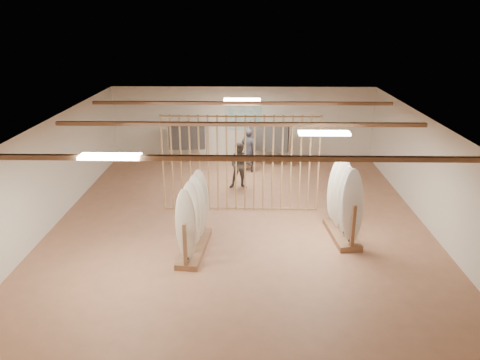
{
  "coord_description": "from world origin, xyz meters",
  "views": [
    {
      "loc": [
        0.23,
        -11.75,
        5.38
      ],
      "look_at": [
        0.0,
        0.0,
        1.2
      ],
      "focal_mm": 35.0,
      "sensor_mm": 36.0,
      "label": 1
    }
  ],
  "objects_px": {
    "rack_right": "(343,212)",
    "shopper_a": "(249,147)",
    "shopper_b": "(241,163)",
    "clothing_rack_b": "(269,138)",
    "clothing_rack_a": "(187,137)",
    "rack_left": "(194,226)"
  },
  "relations": [
    {
      "from": "rack_left",
      "to": "clothing_rack_b",
      "type": "relative_size",
      "value": 1.2
    },
    {
      "from": "shopper_b",
      "to": "clothing_rack_a",
      "type": "bearing_deg",
      "value": 125.48
    },
    {
      "from": "rack_left",
      "to": "shopper_b",
      "type": "distance_m",
      "value": 4.47
    },
    {
      "from": "shopper_a",
      "to": "shopper_b",
      "type": "relative_size",
      "value": 1.05
    },
    {
      "from": "rack_left",
      "to": "shopper_b",
      "type": "bearing_deg",
      "value": 81.74
    },
    {
      "from": "rack_right",
      "to": "shopper_a",
      "type": "distance_m",
      "value": 5.77
    },
    {
      "from": "shopper_a",
      "to": "shopper_b",
      "type": "xyz_separation_m",
      "value": [
        -0.26,
        -1.72,
        -0.04
      ]
    },
    {
      "from": "rack_right",
      "to": "shopper_b",
      "type": "height_order",
      "value": "rack_right"
    },
    {
      "from": "rack_right",
      "to": "shopper_a",
      "type": "bearing_deg",
      "value": 108.98
    },
    {
      "from": "rack_left",
      "to": "rack_right",
      "type": "height_order",
      "value": "rack_right"
    },
    {
      "from": "clothing_rack_b",
      "to": "shopper_b",
      "type": "xyz_separation_m",
      "value": [
        -1.02,
        -2.37,
        -0.22
      ]
    },
    {
      "from": "clothing_rack_a",
      "to": "rack_left",
      "type": "bearing_deg",
      "value": -85.98
    },
    {
      "from": "clothing_rack_a",
      "to": "clothing_rack_b",
      "type": "xyz_separation_m",
      "value": [
        3.08,
        -0.36,
        0.09
      ]
    },
    {
      "from": "clothing_rack_a",
      "to": "clothing_rack_b",
      "type": "bearing_deg",
      "value": -10.94
    },
    {
      "from": "rack_right",
      "to": "shopper_a",
      "type": "relative_size",
      "value": 1.12
    },
    {
      "from": "shopper_a",
      "to": "shopper_b",
      "type": "height_order",
      "value": "shopper_a"
    },
    {
      "from": "rack_right",
      "to": "clothing_rack_b",
      "type": "bearing_deg",
      "value": 99.95
    },
    {
      "from": "rack_left",
      "to": "clothing_rack_b",
      "type": "xyz_separation_m",
      "value": [
        2.04,
        6.71,
        0.45
      ]
    },
    {
      "from": "shopper_b",
      "to": "rack_left",
      "type": "bearing_deg",
      "value": -104.95
    },
    {
      "from": "shopper_a",
      "to": "clothing_rack_b",
      "type": "bearing_deg",
      "value": -112.72
    },
    {
      "from": "clothing_rack_a",
      "to": "shopper_b",
      "type": "distance_m",
      "value": 3.43
    },
    {
      "from": "rack_left",
      "to": "clothing_rack_a",
      "type": "bearing_deg",
      "value": 103.41
    }
  ]
}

